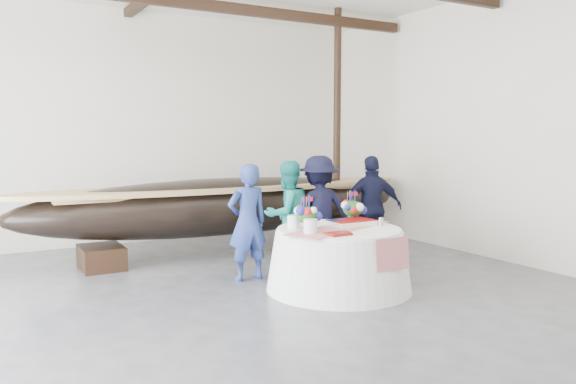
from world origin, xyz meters
TOP-DOWN VIEW (x-y plane):
  - floor at (0.00, 0.00)m, footprint 10.00×12.00m
  - wall_back at (0.00, 6.00)m, footprint 10.00×0.02m
  - longboat_display at (1.19, 4.02)m, footprint 7.23×1.45m
  - banquet_table at (1.59, 1.18)m, footprint 1.97×1.97m
  - tabletop_items at (1.58, 1.33)m, footprint 1.90×1.20m
  - guest_woman_blue at (0.73, 2.26)m, footprint 0.63×0.42m
  - guest_woman_teal at (1.60, 2.63)m, footprint 0.91×0.75m
  - guest_man_left at (2.09, 2.47)m, footprint 1.23×0.82m
  - guest_man_right at (3.17, 2.48)m, footprint 1.12×0.76m

SIDE VIEW (x-z plane):
  - floor at x=0.00m, z-range -0.01..0.01m
  - banquet_table at x=1.59m, z-range 0.00..0.84m
  - guest_woman_blue at x=0.73m, z-range 0.00..1.70m
  - guest_woman_teal at x=1.60m, z-range 0.00..1.70m
  - longboat_display at x=1.19m, z-range 0.19..1.54m
  - guest_man_right at x=3.17m, z-range 0.00..1.76m
  - guest_man_left at x=2.09m, z-range 0.00..1.78m
  - tabletop_items at x=1.58m, z-range 0.79..1.19m
  - wall_back at x=0.00m, z-range 0.00..4.50m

